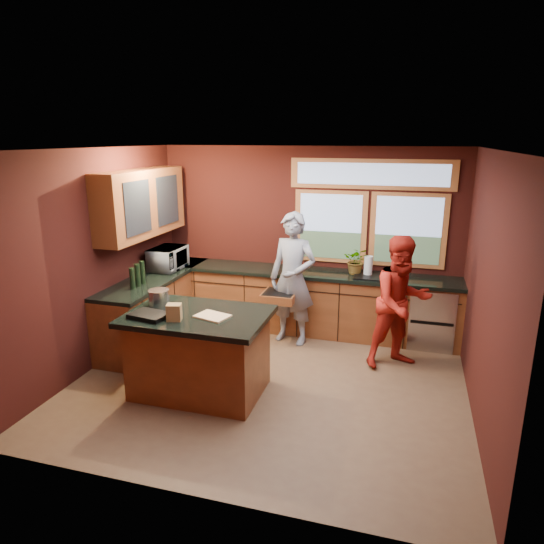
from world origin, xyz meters
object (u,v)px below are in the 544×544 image
at_px(person_grey, 293,279).
at_px(stock_pot, 159,297).
at_px(person_red, 401,303).
at_px(island, 199,353).
at_px(cutting_board, 213,316).

distance_m(person_grey, stock_pot, 1.95).
bearing_deg(person_grey, person_red, -0.77).
height_order(person_grey, person_red, person_grey).
xyz_separation_m(person_grey, stock_pot, (-1.22, -1.52, 0.11)).
xyz_separation_m(island, stock_pot, (-0.55, 0.15, 0.56)).
height_order(cutting_board, stock_pot, stock_pot).
bearing_deg(island, person_grey, 68.13).
relative_size(island, person_red, 0.92).
bearing_deg(island, stock_pot, 164.74).
xyz_separation_m(person_grey, cutting_board, (-0.47, -1.72, 0.03)).
height_order(island, stock_pot, stock_pot).
relative_size(cutting_board, stock_pot, 1.46).
height_order(island, cutting_board, cutting_board).
distance_m(island, person_red, 2.54).
relative_size(island, cutting_board, 4.43).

